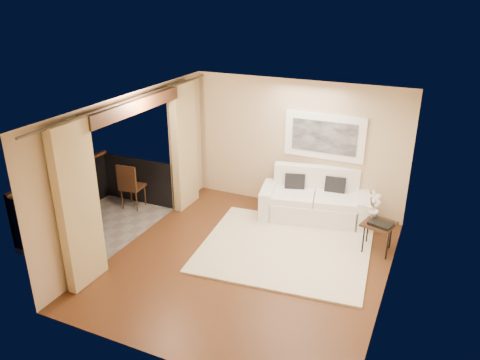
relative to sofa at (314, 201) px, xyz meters
The scene contains 18 objects.
floor 2.19m from the sofa, 104.66° to the right, with size 5.00×5.00×0.00m, color #573119.
room_shell 4.03m from the sofa, 141.97° to the right, with size 5.00×6.40×5.00m.
balcony 4.39m from the sofa, 151.47° to the right, with size 1.81×2.60×1.17m.
curtains 3.52m from the sofa, 141.76° to the right, with size 0.16×4.80×2.64m.
artwork 1.31m from the sofa, 87.48° to the left, with size 1.62×0.07×0.92m.
rug 1.49m from the sofa, 94.31° to the right, with size 2.93×2.55×0.04m, color beige.
sofa is the anchor object (origin of this frame).
side_table 1.61m from the sofa, 30.37° to the right, with size 0.62×0.62×0.56m.
tray 1.68m from the sofa, 31.64° to the right, with size 0.38×0.28×0.05m, color black.
orchid 1.48m from the sofa, 27.85° to the right, with size 0.27×0.18×0.52m, color white.
bistro_table 4.98m from the sofa, 148.07° to the right, with size 0.70×0.70×0.67m.
balcony_chair_far 3.83m from the sofa, 161.75° to the right, with size 0.47×0.47×1.00m.
balcony_chair_near 4.60m from the sofa, 140.44° to the right, with size 0.46×0.47×1.06m.
ice_bucket 5.08m from the sofa, 149.80° to the right, with size 0.18×0.18×0.20m, color white.
candle 4.83m from the sofa, 149.46° to the right, with size 0.06×0.06×0.07m, color red.
vase 5.09m from the sofa, 145.82° to the right, with size 0.04×0.04×0.18m, color silver.
glass_a 4.92m from the sofa, 146.52° to the right, with size 0.06×0.06×0.12m, color silver.
glass_b 4.83m from the sofa, 147.35° to the right, with size 0.06×0.06×0.12m, color white.
Camera 1 is at (2.71, -6.29, 4.39)m, focal length 35.00 mm.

